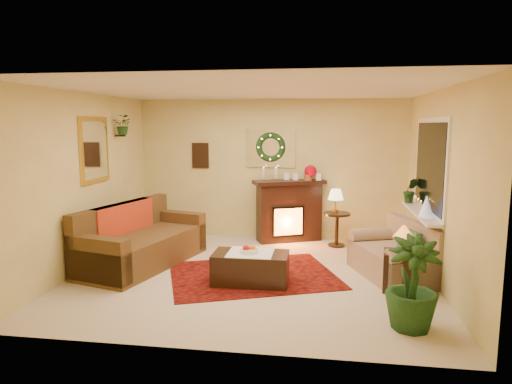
# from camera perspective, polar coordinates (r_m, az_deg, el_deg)

# --- Properties ---
(floor) EXTENTS (5.00, 5.00, 0.00)m
(floor) POSITION_cam_1_polar(r_m,az_deg,el_deg) (6.64, -0.45, -10.31)
(floor) COLOR beige
(floor) RESTS_ON ground
(ceiling) EXTENTS (5.00, 5.00, 0.00)m
(ceiling) POSITION_cam_1_polar(r_m,az_deg,el_deg) (6.31, -0.48, 12.67)
(ceiling) COLOR white
(ceiling) RESTS_ON ground
(wall_back) EXTENTS (5.00, 5.00, 0.00)m
(wall_back) POSITION_cam_1_polar(r_m,az_deg,el_deg) (8.56, 1.86, 2.83)
(wall_back) COLOR #EFD88C
(wall_back) RESTS_ON ground
(wall_front) EXTENTS (5.00, 5.00, 0.00)m
(wall_front) POSITION_cam_1_polar(r_m,az_deg,el_deg) (4.17, -5.25, -3.13)
(wall_front) COLOR #EFD88C
(wall_front) RESTS_ON ground
(wall_left) EXTENTS (4.50, 4.50, 0.00)m
(wall_left) POSITION_cam_1_polar(r_m,az_deg,el_deg) (7.17, -20.63, 1.21)
(wall_left) COLOR #EFD88C
(wall_left) RESTS_ON ground
(wall_right) EXTENTS (4.50, 4.50, 0.00)m
(wall_right) POSITION_cam_1_polar(r_m,az_deg,el_deg) (6.45, 22.04, 0.39)
(wall_right) COLOR #EFD88C
(wall_right) RESTS_ON ground
(area_rug) EXTENTS (2.75, 2.42, 0.01)m
(area_rug) POSITION_cam_1_polar(r_m,az_deg,el_deg) (6.61, -0.38, -10.33)
(area_rug) COLOR #590E17
(area_rug) RESTS_ON floor
(sofa) EXTENTS (1.48, 2.34, 0.93)m
(sofa) POSITION_cam_1_polar(r_m,az_deg,el_deg) (7.19, -13.90, -5.52)
(sofa) COLOR brown
(sofa) RESTS_ON floor
(red_throw) EXTENTS (0.78, 1.27, 0.02)m
(red_throw) POSITION_cam_1_polar(r_m,az_deg,el_deg) (7.35, -14.07, -5.03)
(red_throw) COLOR #CA3F17
(red_throw) RESTS_ON sofa
(fireplace) EXTENTS (1.21, 0.80, 1.06)m
(fireplace) POSITION_cam_1_polar(r_m,az_deg,el_deg) (8.43, 4.15, -2.43)
(fireplace) COLOR #332211
(fireplace) RESTS_ON floor
(poinsettia) EXTENTS (0.22, 0.22, 0.22)m
(poinsettia) POSITION_cam_1_polar(r_m,az_deg,el_deg) (8.29, 6.83, 2.59)
(poinsettia) COLOR #BD0017
(poinsettia) RESTS_ON fireplace
(mantel_candle_a) EXTENTS (0.06, 0.06, 0.17)m
(mantel_candle_a) POSITION_cam_1_polar(r_m,az_deg,el_deg) (8.36, 0.95, 2.43)
(mantel_candle_a) COLOR silver
(mantel_candle_a) RESTS_ON fireplace
(mantel_candle_b) EXTENTS (0.06, 0.06, 0.18)m
(mantel_candle_b) POSITION_cam_1_polar(r_m,az_deg,el_deg) (8.34, 2.53, 2.40)
(mantel_candle_b) COLOR white
(mantel_candle_b) RESTS_ON fireplace
(mantel_mirror) EXTENTS (0.92, 0.02, 0.72)m
(mantel_mirror) POSITION_cam_1_polar(r_m,az_deg,el_deg) (8.51, 1.86, 5.50)
(mantel_mirror) COLOR white
(mantel_mirror) RESTS_ON wall_back
(wreath) EXTENTS (0.55, 0.11, 0.55)m
(wreath) POSITION_cam_1_polar(r_m,az_deg,el_deg) (8.47, 1.83, 5.62)
(wreath) COLOR #194719
(wreath) RESTS_ON wall_back
(wall_art) EXTENTS (0.32, 0.03, 0.48)m
(wall_art) POSITION_cam_1_polar(r_m,az_deg,el_deg) (8.78, -6.96, 4.55)
(wall_art) COLOR #381E11
(wall_art) RESTS_ON wall_back
(gold_mirror) EXTENTS (0.03, 0.84, 1.00)m
(gold_mirror) POSITION_cam_1_polar(r_m,az_deg,el_deg) (7.38, -19.55, 4.97)
(gold_mirror) COLOR gold
(gold_mirror) RESTS_ON wall_left
(hanging_plant) EXTENTS (0.33, 0.28, 0.36)m
(hanging_plant) POSITION_cam_1_polar(r_m,az_deg,el_deg) (7.99, -16.21, 6.92)
(hanging_plant) COLOR #194719
(hanging_plant) RESTS_ON wall_left
(loveseat) EXTENTS (1.22, 1.55, 0.79)m
(loveseat) POSITION_cam_1_polar(r_m,az_deg,el_deg) (6.71, 16.80, -6.72)
(loveseat) COLOR #A18063
(loveseat) RESTS_ON floor
(window_frame) EXTENTS (0.03, 1.86, 1.36)m
(window_frame) POSITION_cam_1_polar(r_m,az_deg,el_deg) (6.96, 20.98, 3.06)
(window_frame) COLOR white
(window_frame) RESTS_ON wall_right
(window_glass) EXTENTS (0.02, 1.70, 1.22)m
(window_glass) POSITION_cam_1_polar(r_m,az_deg,el_deg) (6.95, 20.86, 3.07)
(window_glass) COLOR black
(window_glass) RESTS_ON wall_right
(window_sill) EXTENTS (0.22, 1.86, 0.04)m
(window_sill) POSITION_cam_1_polar(r_m,az_deg,el_deg) (7.02, 19.85, -2.44)
(window_sill) COLOR white
(window_sill) RESTS_ON wall_right
(mini_tree) EXTENTS (0.20, 0.20, 0.30)m
(mini_tree) POSITION_cam_1_polar(r_m,az_deg,el_deg) (6.59, 20.51, -1.66)
(mini_tree) COLOR silver
(mini_tree) RESTS_ON window_sill
(sill_plant) EXTENTS (0.29, 0.23, 0.53)m
(sill_plant) POSITION_cam_1_polar(r_m,az_deg,el_deg) (7.68, 18.76, 0.13)
(sill_plant) COLOR #20501C
(sill_plant) RESTS_ON window_sill
(side_table_round) EXTENTS (0.54, 0.54, 0.60)m
(side_table_round) POSITION_cam_1_polar(r_m,az_deg,el_deg) (8.19, 10.07, -4.47)
(side_table_round) COLOR black
(side_table_round) RESTS_ON floor
(lamp_cream) EXTENTS (0.27, 0.27, 0.42)m
(lamp_cream) POSITION_cam_1_polar(r_m,az_deg,el_deg) (8.12, 9.93, -0.59)
(lamp_cream) COLOR #FFF0B0
(lamp_cream) RESTS_ON side_table_round
(end_table_square) EXTENTS (0.46, 0.46, 0.51)m
(end_table_square) POSITION_cam_1_polar(r_m,az_deg,el_deg) (6.27, 17.52, -9.26)
(end_table_square) COLOR #553222
(end_table_square) RESTS_ON floor
(lamp_tiffany) EXTENTS (0.27, 0.27, 0.39)m
(lamp_tiffany) POSITION_cam_1_polar(r_m,az_deg,el_deg) (6.17, 17.97, -5.00)
(lamp_tiffany) COLOR gold
(lamp_tiffany) RESTS_ON end_table_square
(coffee_table) EXTENTS (1.01, 0.56, 0.42)m
(coffee_table) POSITION_cam_1_polar(r_m,az_deg,el_deg) (6.24, -0.68, -9.52)
(coffee_table) COLOR #391D11
(coffee_table) RESTS_ON floor
(fruit_bowl) EXTENTS (0.25, 0.25, 0.06)m
(fruit_bowl) POSITION_cam_1_polar(r_m,az_deg,el_deg) (6.16, -0.89, -7.43)
(fruit_bowl) COLOR white
(fruit_bowl) RESTS_ON coffee_table
(floor_palm) EXTENTS (1.85, 1.85, 2.96)m
(floor_palm) POSITION_cam_1_polar(r_m,az_deg,el_deg) (5.12, 18.94, -11.24)
(floor_palm) COLOR black
(floor_palm) RESTS_ON floor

